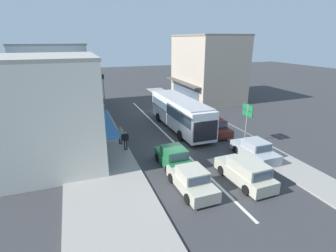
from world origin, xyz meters
The scene contains 19 objects.
ground_plane centered at (0.00, 0.00, 0.00)m, with size 140.00×140.00×0.00m, color #353538.
lane_centre_line centered at (0.00, 4.00, 0.00)m, with size 0.20×28.00×0.01m, color silver.
sidewalk_left centered at (-6.80, 6.00, 0.07)m, with size 5.20×44.00×0.14m, color gray.
kerb_right centered at (6.20, 6.00, 0.06)m, with size 2.80×44.00×0.12m, color gray.
shopfront_corner_near centered at (-10.18, 1.27, 3.95)m, with size 8.53×7.96×7.91m.
shopfront_mid_block centered at (-10.18, 9.02, 3.52)m, with size 8.03×7.20×7.04m.
shopfront_far_end centered at (-10.18, 17.39, 4.22)m, with size 9.04×9.03×8.46m.
building_right_far centered at (11.48, 17.36, 4.76)m, with size 8.27×11.80×9.54m.
city_bus centered at (1.93, 5.00, 1.88)m, with size 2.84×10.89×3.23m.
wagon_adjacent_lane_lead centered at (1.84, -6.29, 0.75)m, with size 2.05×4.56×1.58m.
sedan_adjacent_lane_trail centered at (-1.86, -5.94, 0.66)m, with size 1.97×4.24×1.47m.
hatchback_queue_far_back centered at (-1.79, -2.56, 0.71)m, with size 1.84×3.71×1.54m.
parked_sedan_kerb_front centered at (4.77, -3.45, 0.66)m, with size 1.92×4.21×1.47m.
parked_sedan_kerb_second centered at (4.65, 2.50, 0.66)m, with size 2.01×4.26×1.47m.
traffic_light_downstreet centered at (-3.95, 19.40, 2.85)m, with size 0.33×0.24×4.20m.
directional_road_sign centered at (5.97, -0.53, 2.70)m, with size 0.10×1.40×3.60m.
pedestrian_with_handbag_near centered at (-4.70, 2.68, 1.07)m, with size 0.64×0.45×1.63m.
pedestrian_browsing_midblock centered at (-4.53, 1.31, 1.07)m, with size 0.66×0.38×1.63m.
pedestrian_far_walker centered at (-4.79, 11.29, 1.07)m, with size 0.55×0.31×1.63m.
Camera 1 is at (-8.14, -18.83, 8.99)m, focal length 28.00 mm.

